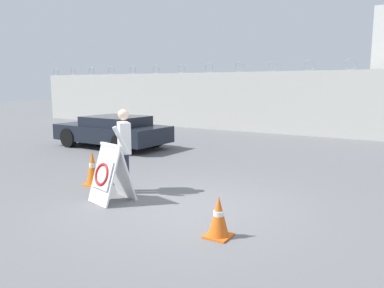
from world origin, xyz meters
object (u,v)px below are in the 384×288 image
object	(u,v)px
barricade_sign	(110,173)
traffic_cone_mid	(93,168)
security_guard	(124,146)
parked_car_front_coupe	(113,131)
traffic_cone_near	(219,217)

from	to	relation	value
barricade_sign	traffic_cone_mid	size ratio (longest dim) A/B	1.43
security_guard	parked_car_front_coupe	world-z (taller)	security_guard
parked_car_front_coupe	security_guard	bearing A→B (deg)	137.79
security_guard	traffic_cone_near	distance (m)	3.07
barricade_sign	security_guard	world-z (taller)	security_guard
barricade_sign	traffic_cone_near	bearing A→B (deg)	5.51
security_guard	traffic_cone_near	size ratio (longest dim) A/B	2.77
security_guard	traffic_cone_mid	size ratio (longest dim) A/B	2.20
barricade_sign	parked_car_front_coupe	distance (m)	6.53
barricade_sign	traffic_cone_mid	bearing A→B (deg)	164.95
security_guard	traffic_cone_mid	bearing A→B (deg)	-143.20
barricade_sign	traffic_cone_near	world-z (taller)	barricade_sign
barricade_sign	security_guard	size ratio (longest dim) A/B	0.65
traffic_cone_near	traffic_cone_mid	distance (m)	3.96
traffic_cone_near	parked_car_front_coupe	distance (m)	8.78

